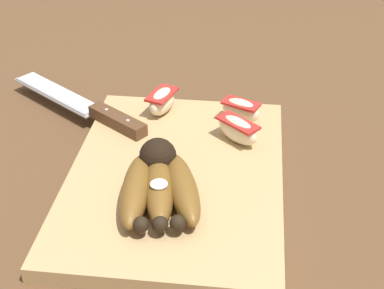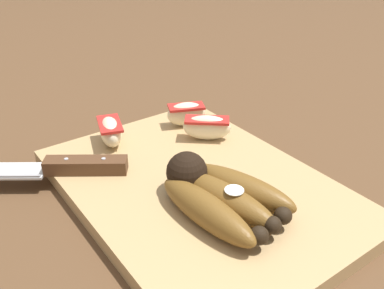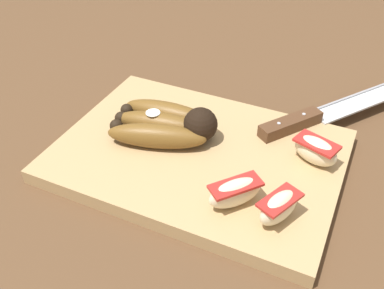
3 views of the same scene
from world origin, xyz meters
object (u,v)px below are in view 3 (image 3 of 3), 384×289
banana_bunch (168,124)px  chefs_knife (316,116)px  apple_wedge_near (279,207)px  apple_wedge_far (316,150)px  apple_wedge_middle (235,192)px

banana_bunch → chefs_knife: banana_bunch is taller
chefs_knife → apple_wedge_near: size_ratio=3.97×
banana_bunch → apple_wedge_far: bearing=-171.9°
apple_wedge_near → apple_wedge_far: 0.12m
apple_wedge_near → apple_wedge_far: (-0.01, -0.12, -0.00)m
banana_bunch → apple_wedge_far: size_ratio=2.34×
banana_bunch → apple_wedge_near: size_ratio=2.47×
apple_wedge_near → apple_wedge_middle: bearing=-1.8°
banana_bunch → apple_wedge_middle: size_ratio=2.30×
banana_bunch → apple_wedge_near: bearing=154.3°
apple_wedge_middle → apple_wedge_far: (-0.07, -0.11, 0.00)m
apple_wedge_middle → banana_bunch: bearing=-33.5°
banana_bunch → apple_wedge_middle: (-0.13, 0.09, 0.00)m
apple_wedge_far → banana_bunch: bearing=8.1°
apple_wedge_near → banana_bunch: bearing=-25.7°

